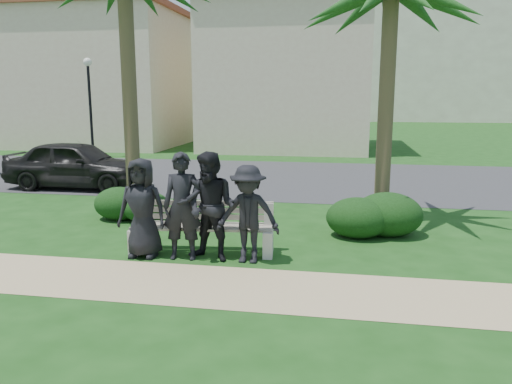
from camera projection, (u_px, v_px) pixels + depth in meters
ground at (233, 248)px, 8.94m from camera, size 160.00×160.00×0.00m
footpath at (207, 285)px, 7.19m from camera, size 30.00×1.60×0.01m
asphalt_street at (285, 178)px, 16.67m from camera, size 160.00×8.00×0.01m
stucco_bldg_left at (92, 78)px, 27.68m from camera, size 10.40×8.40×7.30m
stucco_bldg_right at (289, 77)px, 25.82m from camera, size 8.40×8.40×7.30m
hotel_tower at (455, 1)px, 57.22m from camera, size 26.00×18.00×37.30m
street_lamp at (89, 90)px, 21.51m from camera, size 0.36×0.36×4.29m
park_bench at (203, 231)px, 8.62m from camera, size 2.51×0.82×0.86m
man_a at (142, 208)px, 8.34m from camera, size 0.83×0.54×1.68m
man_b at (183, 206)px, 8.21m from camera, size 0.70×0.51×1.79m
man_c at (212, 207)px, 8.14m from camera, size 1.02×0.89×1.80m
man_d at (248, 214)px, 8.05m from camera, size 1.06×0.64×1.61m
hedge_a at (120, 203)px, 11.00m from camera, size 1.14×0.94×0.74m
hedge_b at (146, 206)px, 10.76m from camera, size 1.06×0.88×0.69m
hedge_c at (185, 213)px, 10.35m from camera, size 0.89×0.73×0.58m
hedge_e at (358, 217)px, 9.61m from camera, size 1.22×1.01×0.79m
hedge_f at (388, 213)px, 9.73m from camera, size 1.34×1.10×0.87m
car_a at (77, 164)px, 14.64m from camera, size 4.14×1.67×1.41m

